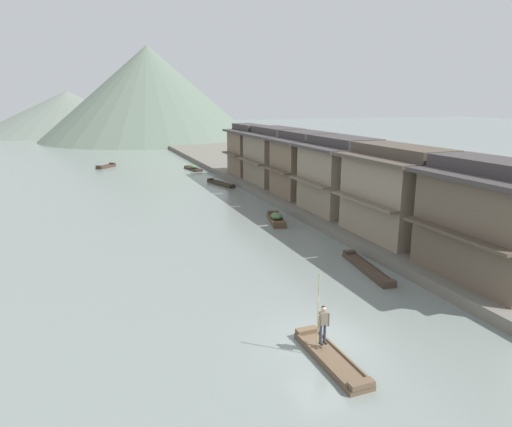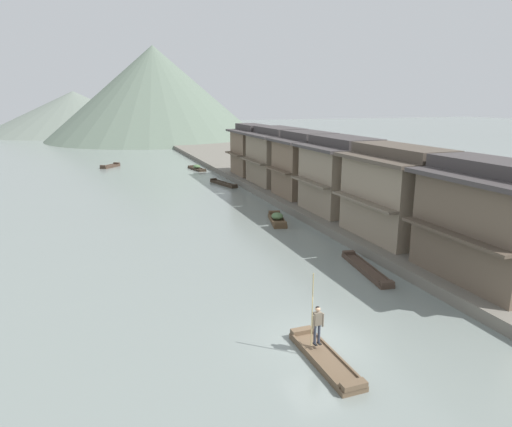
% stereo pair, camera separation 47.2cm
% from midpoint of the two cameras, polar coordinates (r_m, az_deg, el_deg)
% --- Properties ---
extents(ground_plane, '(400.00, 400.00, 0.00)m').
position_cam_midpoint_polar(ground_plane, '(19.96, 8.34, -15.39)').
color(ground_plane, gray).
extents(riverbank_right, '(18.00, 110.00, 0.64)m').
position_cam_midpoint_polar(riverbank_right, '(52.58, 9.08, 3.51)').
color(riverbank_right, '#6B665B').
rests_on(riverbank_right, ground).
extents(boat_foreground_poled, '(1.09, 4.37, 0.41)m').
position_cam_midpoint_polar(boat_foreground_poled, '(18.53, 9.32, -17.43)').
color(boat_foreground_poled, brown).
rests_on(boat_foreground_poled, ground).
extents(boatman_person, '(0.57, 0.26, 3.04)m').
position_cam_midpoint_polar(boatman_person, '(18.42, 8.35, -13.04)').
color(boatman_person, black).
rests_on(boatman_person, boat_foreground_poled).
extents(boat_moored_nearest, '(2.03, 5.25, 0.43)m').
position_cam_midpoint_polar(boat_moored_nearest, '(53.89, -3.82, 3.72)').
color(boat_moored_nearest, '#33281E').
rests_on(boat_moored_nearest, ground).
extents(boat_moored_second, '(1.79, 4.59, 0.72)m').
position_cam_midpoint_polar(boat_moored_second, '(66.06, -7.17, 5.64)').
color(boat_moored_second, '#33281E').
rests_on(boat_moored_second, ground).
extents(boat_moored_third, '(1.97, 4.04, 0.80)m').
position_cam_midpoint_polar(boat_moored_third, '(37.33, 3.02, -0.68)').
color(boat_moored_third, brown).
rests_on(boat_moored_third, ground).
extents(boat_moored_far, '(1.56, 5.49, 0.40)m').
position_cam_midpoint_polar(boat_moored_far, '(27.72, 13.98, -6.72)').
color(boat_moored_far, '#423328').
rests_on(boat_moored_far, ground).
extents(boat_midriver_drifting, '(3.01, 3.38, 0.53)m').
position_cam_midpoint_polar(boat_midriver_drifting, '(71.09, -17.48, 5.64)').
color(boat_midriver_drifting, '#423328').
rests_on(boat_midriver_drifting, ground).
extents(house_waterfront_nearest, '(6.04, 7.80, 6.14)m').
position_cam_midpoint_polar(house_waterfront_nearest, '(26.61, 28.12, -0.95)').
color(house_waterfront_nearest, brown).
rests_on(house_waterfront_nearest, riverbank_right).
extents(house_waterfront_second, '(6.08, 7.72, 6.14)m').
position_cam_midpoint_polar(house_waterfront_second, '(32.37, 17.71, 2.46)').
color(house_waterfront_second, gray).
rests_on(house_waterfront_second, riverbank_right).
extents(house_waterfront_tall, '(6.62, 6.77, 6.14)m').
position_cam_midpoint_polar(house_waterfront_tall, '(38.80, 11.14, 4.70)').
color(house_waterfront_tall, gray).
rests_on(house_waterfront_tall, riverbank_right).
extents(house_waterfront_narrow, '(6.65, 5.97, 6.14)m').
position_cam_midpoint_polar(house_waterfront_narrow, '(44.65, 6.74, 6.07)').
color(house_waterfront_narrow, '#75604C').
rests_on(house_waterfront_narrow, riverbank_right).
extents(house_waterfront_far, '(6.74, 7.56, 6.14)m').
position_cam_midpoint_polar(house_waterfront_far, '(51.18, 3.15, 7.14)').
color(house_waterfront_far, '#7F705B').
rests_on(house_waterfront_far, riverbank_right).
extents(house_waterfront_end, '(5.29, 6.05, 6.14)m').
position_cam_midpoint_polar(house_waterfront_end, '(57.35, -0.24, 7.91)').
color(house_waterfront_end, '#75604C').
rests_on(house_waterfront_end, riverbank_right).
extents(hill_far_west, '(50.70, 50.70, 12.05)m').
position_cam_midpoint_polar(hill_far_west, '(147.09, -21.53, 11.62)').
color(hill_far_west, slate).
rests_on(hill_far_west, ground).
extents(hill_far_centre, '(52.92, 52.92, 22.52)m').
position_cam_midpoint_polar(hill_far_centre, '(120.12, -12.38, 14.42)').
color(hill_far_centre, '#5B6B5B').
rests_on(hill_far_centre, ground).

